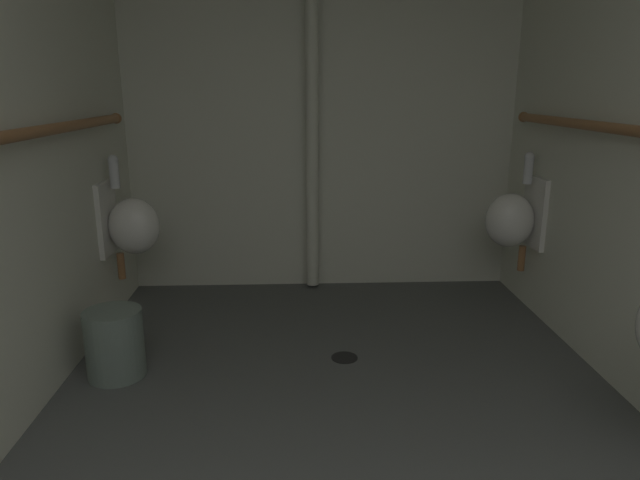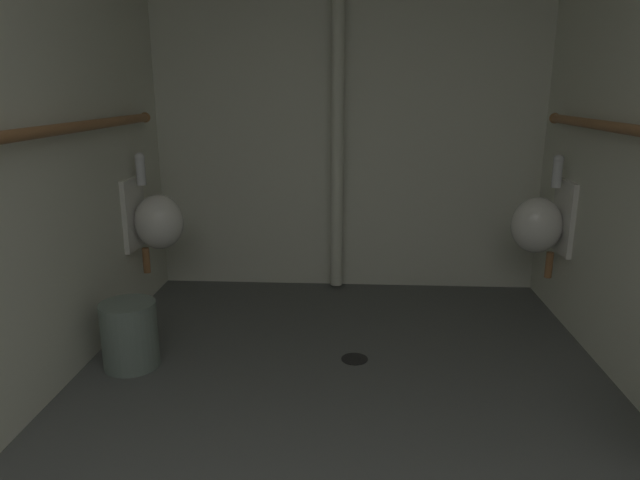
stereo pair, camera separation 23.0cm
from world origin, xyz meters
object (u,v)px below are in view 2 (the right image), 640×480
(floor_drain, at_px, (355,359))
(standpipe_back_wall, at_px, (338,108))
(urinal_left_mid, at_px, (155,220))
(waste_bin, at_px, (130,335))
(urinal_right_far, at_px, (540,223))

(floor_drain, bearing_deg, standpipe_back_wall, 96.79)
(standpipe_back_wall, bearing_deg, urinal_left_mid, -155.97)
(urinal_left_mid, height_order, waste_bin, urinal_left_mid)
(urinal_left_mid, relative_size, standpipe_back_wall, 0.31)
(urinal_right_far, xyz_separation_m, waste_bin, (-2.25, -0.80, -0.42))
(urinal_left_mid, xyz_separation_m, waste_bin, (0.09, -0.75, -0.42))
(waste_bin, bearing_deg, urinal_left_mid, 97.18)
(standpipe_back_wall, bearing_deg, urinal_right_far, -19.53)
(urinal_right_far, distance_m, floor_drain, 1.42)
(urinal_right_far, distance_m, standpipe_back_wall, 1.47)
(urinal_right_far, distance_m, waste_bin, 2.43)
(urinal_left_mid, bearing_deg, waste_bin, -82.82)
(urinal_left_mid, relative_size, waste_bin, 2.21)
(urinal_right_far, bearing_deg, urinal_left_mid, -178.72)
(urinal_right_far, bearing_deg, standpipe_back_wall, 160.47)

